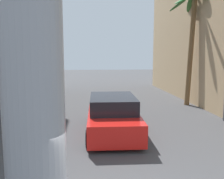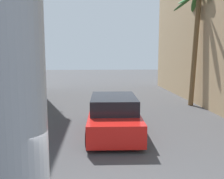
# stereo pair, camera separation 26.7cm
# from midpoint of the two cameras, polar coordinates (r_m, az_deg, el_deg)

# --- Properties ---
(ground_plane) EXTENTS (85.78, 85.78, 0.00)m
(ground_plane) POSITION_cam_midpoint_polar(r_m,az_deg,el_deg) (13.94, -0.64, -5.73)
(ground_plane) COLOR #424244
(car_lead) EXTENTS (2.27, 5.04, 1.56)m
(car_lead) POSITION_cam_midpoint_polar(r_m,az_deg,el_deg) (10.67, 1.08, -5.89)
(car_lead) COLOR black
(car_lead) RESTS_ON ground
(palm_tree_mid_right) EXTENTS (3.04, 3.15, 7.09)m
(palm_tree_mid_right) POSITION_cam_midpoint_polar(r_m,az_deg,el_deg) (17.13, 18.87, 11.59)
(palm_tree_mid_right) COLOR brown
(palm_tree_mid_right) RESTS_ON ground
(palm_tree_far_left) EXTENTS (3.00, 2.70, 8.47)m
(palm_tree_far_left) POSITION_cam_midpoint_polar(r_m,az_deg,el_deg) (21.52, -18.85, 11.96)
(palm_tree_far_left) COLOR brown
(palm_tree_far_left) RESTS_ON ground
(pedestrian_far_left) EXTENTS (0.39, 0.39, 1.77)m
(pedestrian_far_left) POSITION_cam_midpoint_polar(r_m,az_deg,el_deg) (17.86, -17.40, 0.30)
(pedestrian_far_left) COLOR #3F3833
(pedestrian_far_left) RESTS_ON ground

